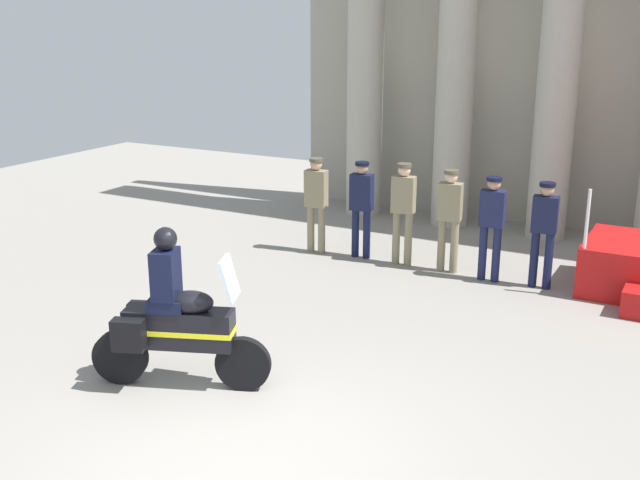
{
  "coord_description": "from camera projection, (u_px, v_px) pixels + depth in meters",
  "views": [
    {
      "loc": [
        3.74,
        -5.27,
        4.14
      ],
      "look_at": [
        -1.07,
        3.64,
        1.12
      ],
      "focal_mm": 42.94,
      "sensor_mm": 36.0,
      "label": 1
    }
  ],
  "objects": [
    {
      "name": "ground_plane",
      "position": [
        238.0,
        462.0,
        7.33
      ],
      "size": [
        28.0,
        28.0,
        0.0
      ],
      "primitive_type": "plane",
      "color": "gray"
    },
    {
      "name": "colonnade_backdrop",
      "position": [
        569.0,
        22.0,
        14.03
      ],
      "size": [
        11.21,
        1.59,
        7.51
      ],
      "color": "#A49F91",
      "rests_on": "ground_plane"
    },
    {
      "name": "officer_in_row_0",
      "position": [
        316.0,
        198.0,
        13.5
      ],
      "size": [
        0.4,
        0.26,
        1.71
      ],
      "rotation": [
        0.0,
        0.0,
        3.24
      ],
      "color": "#847A5B",
      "rests_on": "ground_plane"
    },
    {
      "name": "officer_in_row_1",
      "position": [
        362.0,
        202.0,
        13.21
      ],
      "size": [
        0.4,
        0.26,
        1.7
      ],
      "rotation": [
        0.0,
        0.0,
        3.24
      ],
      "color": "#141938",
      "rests_on": "ground_plane"
    },
    {
      "name": "officer_in_row_2",
      "position": [
        403.0,
        206.0,
        12.81
      ],
      "size": [
        0.4,
        0.26,
        1.75
      ],
      "rotation": [
        0.0,
        0.0,
        3.24
      ],
      "color": "#847A5B",
      "rests_on": "ground_plane"
    },
    {
      "name": "officer_in_row_3",
      "position": [
        449.0,
        212.0,
        12.46
      ],
      "size": [
        0.4,
        0.26,
        1.72
      ],
      "rotation": [
        0.0,
        0.0,
        3.24
      ],
      "color": "#847A5B",
      "rests_on": "ground_plane"
    },
    {
      "name": "officer_in_row_4",
      "position": [
        492.0,
        220.0,
        12.04
      ],
      "size": [
        0.4,
        0.26,
        1.7
      ],
      "rotation": [
        0.0,
        0.0,
        3.24
      ],
      "color": "#191E42",
      "rests_on": "ground_plane"
    },
    {
      "name": "officer_in_row_5",
      "position": [
        544.0,
        226.0,
        11.73
      ],
      "size": [
        0.4,
        0.26,
        1.68
      ],
      "rotation": [
        0.0,
        0.0,
        3.24
      ],
      "color": "#141938",
      "rests_on": "ground_plane"
    },
    {
      "name": "motorcycle_with_rider",
      "position": [
        173.0,
        322.0,
        8.62
      ],
      "size": [
        1.99,
        1.0,
        1.9
      ],
      "rotation": [
        0.0,
        0.0,
        0.37
      ],
      "color": "black",
      "rests_on": "ground_plane"
    }
  ]
}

